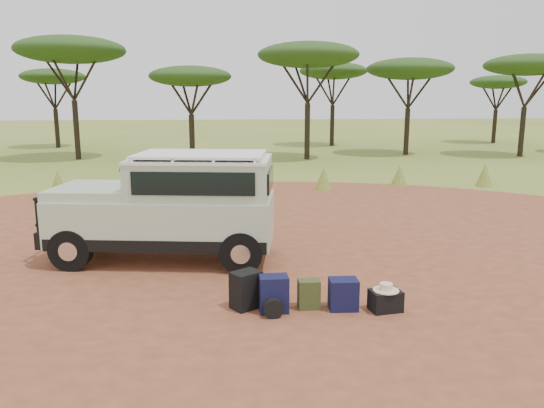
{
  "coord_description": "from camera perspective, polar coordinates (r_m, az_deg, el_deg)",
  "views": [
    {
      "loc": [
        -0.7,
        -9.76,
        3.2
      ],
      "look_at": [
        0.42,
        1.1,
        1.0
      ],
      "focal_mm": 35.0,
      "sensor_mm": 36.0,
      "label": 1
    }
  ],
  "objects": [
    {
      "name": "safari_vehicle",
      "position": [
        10.64,
        -10.75,
        -0.53
      ],
      "size": [
        4.64,
        2.41,
        2.15
      ],
      "rotation": [
        0.0,
        0.0,
        -0.16
      ],
      "color": "#ABC0A4",
      "rests_on": "ground"
    },
    {
      "name": "dirt_clearing",
      "position": [
        10.3,
        -1.71,
        -6.7
      ],
      "size": [
        23.0,
        23.0,
        0.01
      ],
      "primitive_type": "cylinder",
      "color": "#984F32",
      "rests_on": "ground"
    },
    {
      "name": "walking_staff",
      "position": [
        11.3,
        -18.56,
        -1.98
      ],
      "size": [
        0.43,
        0.19,
        1.41
      ],
      "primitive_type": "cylinder",
      "rotation": [
        0.29,
        0.0,
        1.2
      ],
      "color": "brown",
      "rests_on": "ground"
    },
    {
      "name": "grass_fringe",
      "position": [
        18.66,
        -3.33,
        2.75
      ],
      "size": [
        36.6,
        1.6,
        0.9
      ],
      "color": "olive",
      "rests_on": "ground"
    },
    {
      "name": "safari_hat",
      "position": [
        8.3,
        12.17,
        -8.82
      ],
      "size": [
        0.4,
        0.4,
        0.12
      ],
      "color": "beige",
      "rests_on": "hard_case"
    },
    {
      "name": "backpack_olive",
      "position": [
        8.28,
        3.98,
        -9.66
      ],
      "size": [
        0.33,
        0.24,
        0.46
      ],
      "primitive_type": "cube",
      "rotation": [
        0.0,
        0.0,
        -0.0
      ],
      "color": "#374520",
      "rests_on": "ground"
    },
    {
      "name": "ground",
      "position": [
        10.3,
        -1.71,
        -6.72
      ],
      "size": [
        140.0,
        140.0,
        0.0
      ],
      "primitive_type": "plane",
      "color": "olive",
      "rests_on": "ground"
    },
    {
      "name": "acacia_treeline",
      "position": [
        29.66,
        -3.18,
        14.6
      ],
      "size": [
        46.7,
        13.2,
        6.26
      ],
      "color": "black",
      "rests_on": "ground"
    },
    {
      "name": "hard_case",
      "position": [
        8.37,
        12.11,
        -10.15
      ],
      "size": [
        0.5,
        0.39,
        0.33
      ],
      "primitive_type": "cube",
      "rotation": [
        0.0,
        0.0,
        0.16
      ],
      "color": "black",
      "rests_on": "ground"
    },
    {
      "name": "backpack_black",
      "position": [
        8.26,
        -2.82,
        -9.23
      ],
      "size": [
        0.53,
        0.5,
        0.59
      ],
      "primitive_type": "cube",
      "rotation": [
        0.0,
        0.0,
        0.6
      ],
      "color": "black",
      "rests_on": "ground"
    },
    {
      "name": "stuff_sack",
      "position": [
        8.03,
        0.03,
        -10.94
      ],
      "size": [
        0.32,
        0.32,
        0.3
      ],
      "primitive_type": "cylinder",
      "rotation": [
        1.57,
        0.0,
        0.07
      ],
      "color": "black",
      "rests_on": "ground"
    },
    {
      "name": "duffel_navy",
      "position": [
        8.29,
        7.68,
        -9.61
      ],
      "size": [
        0.45,
        0.34,
        0.49
      ],
      "primitive_type": "cube",
      "rotation": [
        0.0,
        0.0,
        -0.05
      ],
      "color": "#111237",
      "rests_on": "ground"
    },
    {
      "name": "backpack_navy",
      "position": [
        8.12,
        0.19,
        -9.66
      ],
      "size": [
        0.44,
        0.32,
        0.57
      ],
      "primitive_type": "cube",
      "rotation": [
        0.0,
        0.0,
        0.01
      ],
      "color": "#111237",
      "rests_on": "ground"
    }
  ]
}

